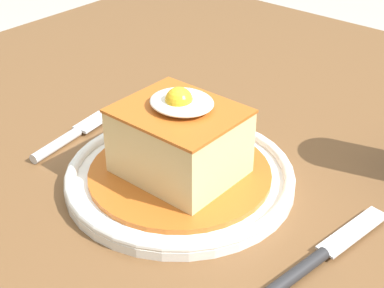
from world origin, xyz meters
name	(u,v)px	position (x,y,z in m)	size (l,w,h in m)	color
dining_table	(281,224)	(0.00, 0.00, 0.62)	(1.20, 0.90, 0.73)	brown
main_plate	(180,176)	(-0.06, -0.13, 0.74)	(0.25, 0.25, 0.02)	white
sandwich_meal	(180,145)	(-0.06, -0.13, 0.78)	(0.20, 0.20, 0.10)	#B75B1E
fork	(69,137)	(-0.22, -0.15, 0.74)	(0.04, 0.14, 0.01)	silver
knife	(314,260)	(0.12, -0.15, 0.74)	(0.04, 0.17, 0.01)	#262628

